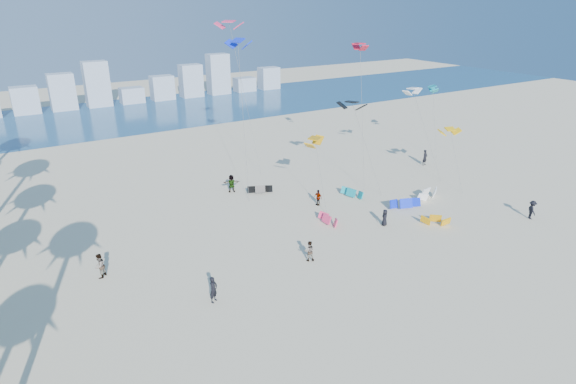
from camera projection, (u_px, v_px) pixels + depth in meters
ground at (395, 372)px, 25.98m from camera, size 220.00×220.00×0.00m
ocean at (104, 117)px, 82.82m from camera, size 220.00×220.00×0.00m
kitesurfer_near at (213, 290)px, 31.77m from camera, size 0.82×0.75×1.88m
kitesurfer_mid at (309, 251)px, 36.88m from camera, size 1.00×0.92×1.66m
kitesurfers_far at (321, 202)px, 45.59m from camera, size 40.34×21.87×1.93m
grounded_kites at (374, 202)px, 46.72m from camera, size 17.10×16.85×1.01m
flying_kites at (337, 78)px, 50.34m from camera, size 29.61×23.14×17.28m
distant_skyline at (83, 91)px, 88.98m from camera, size 85.00×3.00×8.40m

